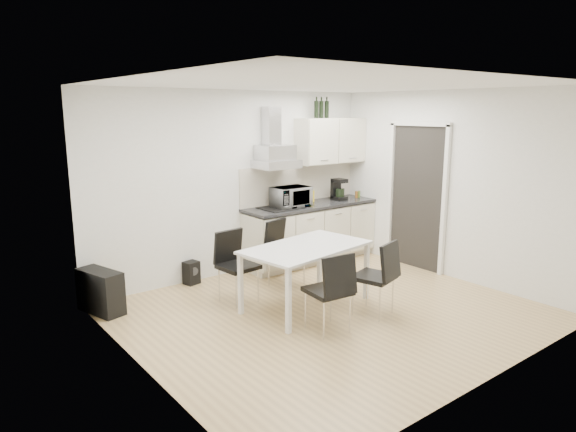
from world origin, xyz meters
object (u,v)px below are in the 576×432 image
chair_far_left (238,267)px  chair_far_right (287,253)px  chair_near_left (328,292)px  floor_speaker (191,273)px  kitchenette (311,209)px  dining_table (306,252)px  chair_near_right (374,278)px  guitar_amp (101,291)px

chair_far_left → chair_far_right: (0.85, 0.13, 0.00)m
chair_near_left → floor_speaker: (-0.44, 2.26, -0.28)m
chair_far_right → floor_speaker: (-1.00, 0.83, -0.28)m
kitchenette → dining_table: 1.91m
kitchenette → chair_near_right: (-0.83, -2.08, -0.39)m
dining_table → chair_near_right: 0.84m
chair_far_left → floor_speaker: (-0.15, 0.95, -0.28)m
guitar_amp → floor_speaker: size_ratio=2.08×
dining_table → chair_far_left: chair_far_left is taller
kitchenette → dining_table: size_ratio=1.56×
chair_far_left → chair_near_right: (1.01, -1.29, 0.00)m
chair_far_right → dining_table: bearing=53.3°
chair_near_left → floor_speaker: chair_near_left is taller
dining_table → chair_near_right: size_ratio=1.84×
dining_table → guitar_amp: bearing=138.2°
kitchenette → chair_near_left: bearing=-126.6°
dining_table → chair_near_left: bearing=-119.9°
chair_near_right → floor_speaker: size_ratio=2.80×
chair_near_right → guitar_amp: 3.17m
dining_table → chair_far_right: bearing=60.6°
dining_table → floor_speaker: dining_table is taller
chair_near_left → chair_near_right: size_ratio=1.00×
kitchenette → chair_near_right: 2.27m
guitar_amp → dining_table: bearing=-49.0°
chair_far_left → chair_near_right: size_ratio=1.00×
dining_table → chair_far_right: chair_far_right is taller
chair_far_right → chair_near_left: 1.53m
dining_table → chair_near_left: (-0.27, -0.68, -0.24)m
floor_speaker → dining_table: bearing=-77.9°
chair_far_left → guitar_amp: (-1.45, 0.70, -0.19)m
chair_far_left → dining_table: bearing=126.6°
chair_far_left → kitchenette: bearing=-162.2°
guitar_amp → floor_speaker: (1.30, 0.25, -0.10)m
chair_near_right → chair_far_left: bearing=112.2°
chair_near_right → guitar_amp: size_ratio=1.34×
kitchenette → chair_near_left: (-1.55, -2.09, -0.39)m
kitchenette → chair_near_right: size_ratio=2.86×
kitchenette → chair_near_right: kitchenette is taller
dining_table → chair_near_right: chair_near_right is taller
chair_far_left → floor_speaker: chair_far_left is taller
chair_near_left → dining_table: bearing=74.6°
chair_far_right → guitar_amp: size_ratio=1.34×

